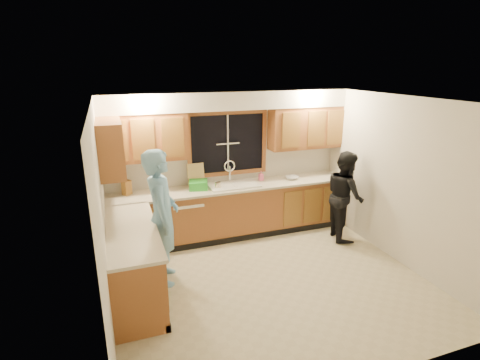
% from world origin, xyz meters
% --- Properties ---
extents(floor, '(4.20, 4.20, 0.00)m').
position_xyz_m(floor, '(0.00, 0.00, 0.00)').
color(floor, '#BBB08F').
rests_on(floor, ground).
extents(ceiling, '(4.20, 4.20, 0.00)m').
position_xyz_m(ceiling, '(0.00, 0.00, 2.50)').
color(ceiling, white).
extents(wall_back, '(4.20, 0.00, 4.20)m').
position_xyz_m(wall_back, '(0.00, 1.90, 1.25)').
color(wall_back, beige).
rests_on(wall_back, ground).
extents(wall_left, '(0.00, 3.80, 3.80)m').
position_xyz_m(wall_left, '(-2.10, 0.00, 1.25)').
color(wall_left, beige).
rests_on(wall_left, ground).
extents(wall_right, '(0.00, 3.80, 3.80)m').
position_xyz_m(wall_right, '(2.10, 0.00, 1.25)').
color(wall_right, beige).
rests_on(wall_right, ground).
extents(base_cabinets_back, '(4.20, 0.60, 0.88)m').
position_xyz_m(base_cabinets_back, '(0.00, 1.60, 0.44)').
color(base_cabinets_back, '#99592C').
rests_on(base_cabinets_back, ground).
extents(base_cabinets_left, '(0.60, 1.90, 0.88)m').
position_xyz_m(base_cabinets_left, '(-1.80, 0.35, 0.44)').
color(base_cabinets_left, '#99592C').
rests_on(base_cabinets_left, ground).
extents(countertop_back, '(4.20, 0.63, 0.04)m').
position_xyz_m(countertop_back, '(0.00, 1.58, 0.90)').
color(countertop_back, beige).
rests_on(countertop_back, base_cabinets_back).
extents(countertop_left, '(0.63, 1.90, 0.04)m').
position_xyz_m(countertop_left, '(-1.79, 0.35, 0.90)').
color(countertop_left, beige).
rests_on(countertop_left, base_cabinets_left).
extents(upper_cabinets_left, '(1.35, 0.33, 0.75)m').
position_xyz_m(upper_cabinets_left, '(-1.43, 1.73, 1.83)').
color(upper_cabinets_left, '#99592C').
rests_on(upper_cabinets_left, wall_back).
extents(upper_cabinets_right, '(1.35, 0.33, 0.75)m').
position_xyz_m(upper_cabinets_right, '(1.43, 1.73, 1.83)').
color(upper_cabinets_right, '#99592C').
rests_on(upper_cabinets_right, wall_back).
extents(upper_cabinets_return, '(0.33, 0.90, 0.75)m').
position_xyz_m(upper_cabinets_return, '(-1.94, 1.12, 1.83)').
color(upper_cabinets_return, '#99592C').
rests_on(upper_cabinets_return, wall_left).
extents(soffit, '(4.20, 0.35, 0.30)m').
position_xyz_m(soffit, '(0.00, 1.72, 2.35)').
color(soffit, white).
rests_on(soffit, wall_back).
extents(window_frame, '(1.44, 0.03, 1.14)m').
position_xyz_m(window_frame, '(0.00, 1.89, 1.60)').
color(window_frame, black).
rests_on(window_frame, wall_back).
extents(sink, '(0.86, 0.52, 0.57)m').
position_xyz_m(sink, '(0.00, 1.60, 0.86)').
color(sink, white).
rests_on(sink, countertop_back).
extents(dishwasher, '(0.60, 0.56, 0.82)m').
position_xyz_m(dishwasher, '(-0.85, 1.59, 0.41)').
color(dishwasher, silver).
rests_on(dishwasher, floor).
extents(stove, '(0.58, 0.75, 0.90)m').
position_xyz_m(stove, '(-1.80, -0.22, 0.45)').
color(stove, silver).
rests_on(stove, floor).
extents(man, '(0.55, 0.75, 1.89)m').
position_xyz_m(man, '(-1.37, 0.54, 0.94)').
color(man, '#6CA4CD').
rests_on(man, floor).
extents(woman, '(0.74, 0.86, 1.54)m').
position_xyz_m(woman, '(1.77, 0.87, 0.77)').
color(woman, black).
rests_on(woman, floor).
extents(knife_block, '(0.17, 0.16, 0.23)m').
position_xyz_m(knife_block, '(-1.75, 1.73, 1.04)').
color(knife_block, olive).
rests_on(knife_block, countertop_back).
extents(cutting_board, '(0.30, 0.11, 0.38)m').
position_xyz_m(cutting_board, '(-0.60, 1.82, 1.11)').
color(cutting_board, tan).
rests_on(cutting_board, countertop_back).
extents(dish_crate, '(0.36, 0.34, 0.14)m').
position_xyz_m(dish_crate, '(-0.61, 1.63, 0.99)').
color(dish_crate, '#248E27').
rests_on(dish_crate, countertop_back).
extents(soap_bottle, '(0.08, 0.08, 0.17)m').
position_xyz_m(soap_bottle, '(0.57, 1.73, 1.00)').
color(soap_bottle, '#E25685').
rests_on(soap_bottle, countertop_back).
extents(bowl, '(0.25, 0.25, 0.06)m').
position_xyz_m(bowl, '(1.12, 1.60, 0.95)').
color(bowl, silver).
rests_on(bowl, countertop_back).
extents(can_left, '(0.08, 0.08, 0.11)m').
position_xyz_m(can_left, '(-0.28, 1.53, 0.98)').
color(can_left, beige).
rests_on(can_left, countertop_back).
extents(can_right, '(0.08, 0.08, 0.11)m').
position_xyz_m(can_right, '(-0.32, 1.52, 0.98)').
color(can_right, beige).
rests_on(can_right, countertop_back).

